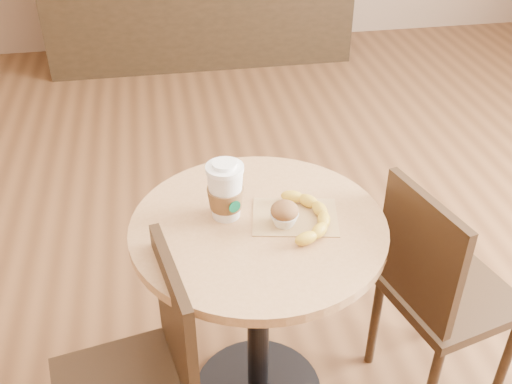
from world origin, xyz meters
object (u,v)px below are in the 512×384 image
at_px(coffee_cup, 225,192).
at_px(chair_left, 143,377).
at_px(chair_right, 438,289).
at_px(cafe_table, 258,278).
at_px(muffin, 284,214).
at_px(banana, 310,215).

bearing_deg(coffee_cup, chair_left, -155.53).
distance_m(chair_right, coffee_cup, 0.75).
distance_m(chair_left, chair_right, 0.94).
bearing_deg(cafe_table, muffin, -14.80).
height_order(cafe_table, coffee_cup, coffee_cup).
height_order(chair_right, coffee_cup, coffee_cup).
xyz_separation_m(chair_left, banana, (0.50, 0.21, 0.32)).
bearing_deg(chair_right, muffin, 71.28).
relative_size(cafe_table, chair_left, 0.92).
relative_size(cafe_table, chair_right, 0.90).
bearing_deg(cafe_table, banana, -5.81).
relative_size(chair_right, banana, 3.16).
xyz_separation_m(chair_right, coffee_cup, (-0.65, 0.11, 0.37)).
bearing_deg(coffee_cup, cafe_table, -54.24).
distance_m(cafe_table, coffee_cup, 0.30).
distance_m(coffee_cup, banana, 0.24).
height_order(cafe_table, muffin, muffin).
bearing_deg(chair_left, banana, 102.29).
bearing_deg(banana, cafe_table, -178.69).
bearing_deg(coffee_cup, muffin, -46.71).
bearing_deg(cafe_table, chair_left, -147.48).
bearing_deg(chair_left, coffee_cup, 125.12).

